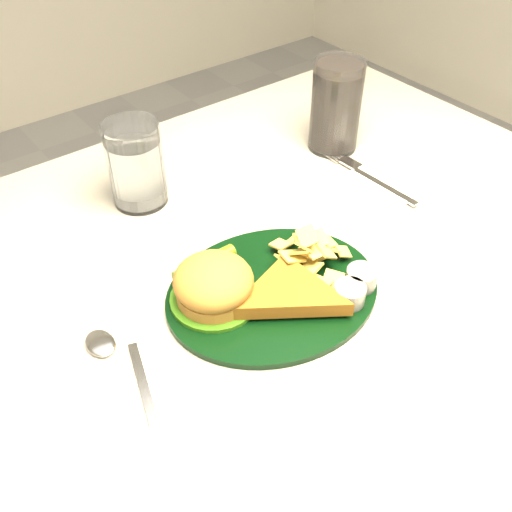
{
  "coord_description": "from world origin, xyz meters",
  "views": [
    {
      "loc": [
        -0.3,
        -0.44,
        1.25
      ],
      "look_at": [
        0.01,
        -0.04,
        0.8
      ],
      "focal_mm": 40.0,
      "sensor_mm": 36.0,
      "label": 1
    }
  ],
  "objects_px": {
    "water_glass": "(136,164)",
    "fork_napkin": "(380,184)",
    "cola_glass": "(336,106)",
    "table": "(239,430)",
    "dinner_plate": "(273,276)"
  },
  "relations": [
    {
      "from": "cola_glass",
      "to": "fork_napkin",
      "type": "bearing_deg",
      "value": -100.26
    },
    {
      "from": "cola_glass",
      "to": "dinner_plate",
      "type": "bearing_deg",
      "value": -144.91
    },
    {
      "from": "dinner_plate",
      "to": "cola_glass",
      "type": "height_order",
      "value": "cola_glass"
    },
    {
      "from": "table",
      "to": "fork_napkin",
      "type": "relative_size",
      "value": 7.58
    },
    {
      "from": "water_glass",
      "to": "fork_napkin",
      "type": "height_order",
      "value": "water_glass"
    },
    {
      "from": "table",
      "to": "fork_napkin",
      "type": "bearing_deg",
      "value": 3.39
    },
    {
      "from": "dinner_plate",
      "to": "fork_napkin",
      "type": "xyz_separation_m",
      "value": [
        0.28,
        0.08,
        -0.02
      ]
    },
    {
      "from": "dinner_plate",
      "to": "cola_glass",
      "type": "distance_m",
      "value": 0.37
    },
    {
      "from": "fork_napkin",
      "to": "water_glass",
      "type": "bearing_deg",
      "value": 145.34
    },
    {
      "from": "water_glass",
      "to": "fork_napkin",
      "type": "xyz_separation_m",
      "value": [
        0.31,
        -0.19,
        -0.06
      ]
    },
    {
      "from": "fork_napkin",
      "to": "table",
      "type": "bearing_deg",
      "value": -179.04
    },
    {
      "from": "table",
      "to": "dinner_plate",
      "type": "height_order",
      "value": "dinner_plate"
    },
    {
      "from": "water_glass",
      "to": "dinner_plate",
      "type": "bearing_deg",
      "value": -83.25
    },
    {
      "from": "cola_glass",
      "to": "water_glass",
      "type": "bearing_deg",
      "value": 169.44
    },
    {
      "from": "water_glass",
      "to": "cola_glass",
      "type": "height_order",
      "value": "cola_glass"
    }
  ]
}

